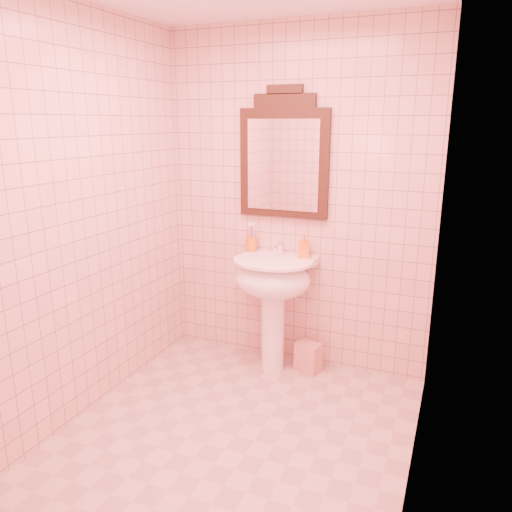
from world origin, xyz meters
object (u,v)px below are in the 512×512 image
at_px(toothbrush_cup, 251,244).
at_px(mirror, 284,158).
at_px(towel, 308,357).
at_px(soap_dispenser, 304,246).
at_px(pedestal_sink, 273,286).

bearing_deg(toothbrush_cup, mirror, 8.36).
height_order(toothbrush_cup, towel, toothbrush_cup).
bearing_deg(mirror, soap_dispenser, -17.91).
relative_size(mirror, toothbrush_cup, 4.65).
xyz_separation_m(mirror, towel, (0.26, -0.13, -1.46)).
xyz_separation_m(pedestal_sink, toothbrush_cup, (-0.24, 0.17, 0.26)).
xyz_separation_m(toothbrush_cup, soap_dispenser, (0.43, -0.02, 0.03)).
xyz_separation_m(soap_dispenser, towel, (0.08, -0.07, -0.84)).
bearing_deg(soap_dispenser, towel, -54.49).
bearing_deg(towel, toothbrush_cup, 169.66).
distance_m(toothbrush_cup, soap_dispenser, 0.43).
distance_m(pedestal_sink, towel, 0.61).
bearing_deg(pedestal_sink, mirror, 90.00).
bearing_deg(mirror, towel, -25.91).
relative_size(mirror, towel, 4.15).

